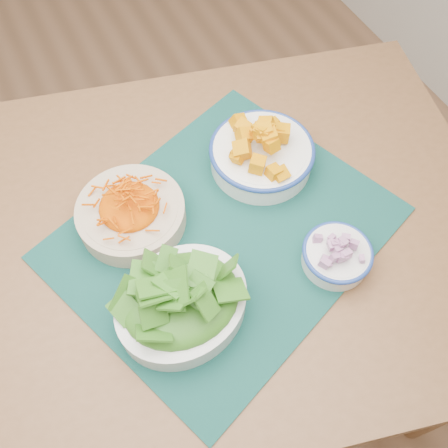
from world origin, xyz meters
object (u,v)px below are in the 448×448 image
carrot_bowl (130,210)px  onion_bowl (337,254)px  table (175,255)px  placemat (224,232)px  lettuce_bowl (181,300)px  squash_bowl (262,149)px

carrot_bowl → onion_bowl: (0.30, -0.25, -0.01)m
table → placemat: bearing=-11.0°
table → carrot_bowl: bearing=146.8°
placemat → lettuce_bowl: bearing=-161.6°
table → squash_bowl: 0.29m
placemat → lettuce_bowl: size_ratio=2.19×
lettuce_bowl → squash_bowl: bearing=26.4°
placemat → onion_bowl: bearing=-64.8°
table → placemat: size_ratio=2.47×
table → squash_bowl: bearing=30.5°
placemat → carrot_bowl: (-0.15, 0.10, 0.04)m
table → onion_bowl: bearing=-23.9°
squash_bowl → lettuce_bowl: size_ratio=0.79×
carrot_bowl → onion_bowl: bearing=-40.0°
table → onion_bowl: 0.34m
placemat → squash_bowl: 0.19m
placemat → lettuce_bowl: 0.19m
table → lettuce_bowl: size_ratio=5.40×
onion_bowl → squash_bowl: bearing=92.4°
placemat → squash_bowl: bearing=17.5°
squash_bowl → onion_bowl: squash_bowl is taller
lettuce_bowl → onion_bowl: 0.30m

